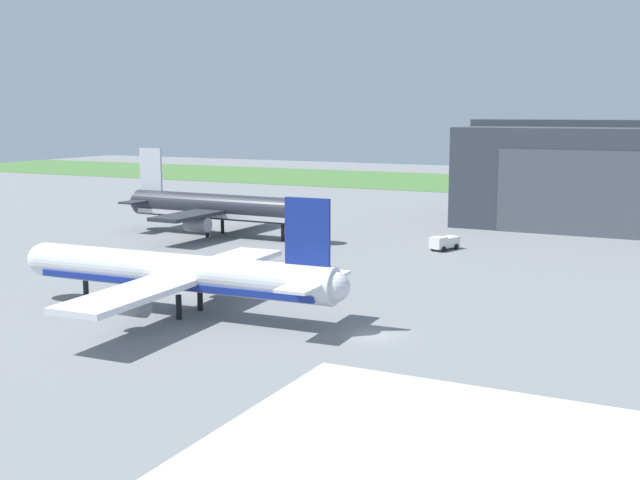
{
  "coord_description": "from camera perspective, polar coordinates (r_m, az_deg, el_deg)",
  "views": [
    {
      "loc": [
        26.47,
        -64.27,
        19.73
      ],
      "look_at": [
        -16.13,
        21.64,
        4.34
      ],
      "focal_mm": 45.33,
      "sensor_mm": 36.0,
      "label": 1
    }
  ],
  "objects": [
    {
      "name": "grass_field_strip",
      "position": [
        219.51,
        19.37,
        3.45
      ],
      "size": [
        440.0,
        56.0,
        0.08
      ],
      "primitive_type": "cube",
      "color": "#477439",
      "rests_on": "ground_plane"
    },
    {
      "name": "airliner_far_right",
      "position": [
        129.12,
        -6.93,
        2.24
      ],
      "size": [
        36.67,
        28.56,
        13.6
      ],
      "color": "#282B33",
      "rests_on": "ground_plane"
    },
    {
      "name": "stair_truck",
      "position": [
        116.87,
        8.76,
        -0.16
      ],
      "size": [
        3.38,
        5.35,
        2.02
      ],
      "color": "white",
      "rests_on": "ground_plane"
    },
    {
      "name": "airliner_near_left",
      "position": [
        80.1,
        -10.03,
        -2.34
      ],
      "size": [
        36.51,
        32.36,
        12.05
      ],
      "color": "white",
      "rests_on": "ground_plane"
    },
    {
      "name": "ground_plane",
      "position": [
        72.25,
        3.87,
        -6.75
      ],
      "size": [
        440.0,
        440.0,
        0.0
      ],
      "primitive_type": "plane",
      "color": "slate"
    }
  ]
}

